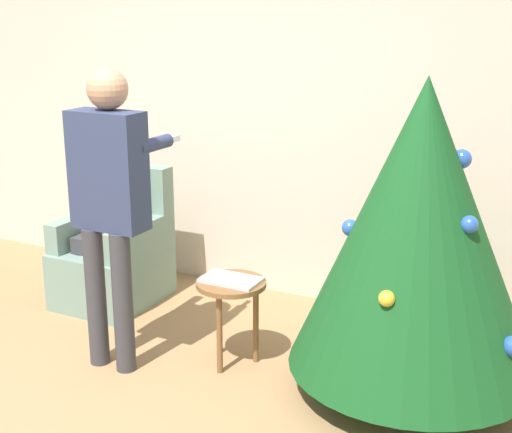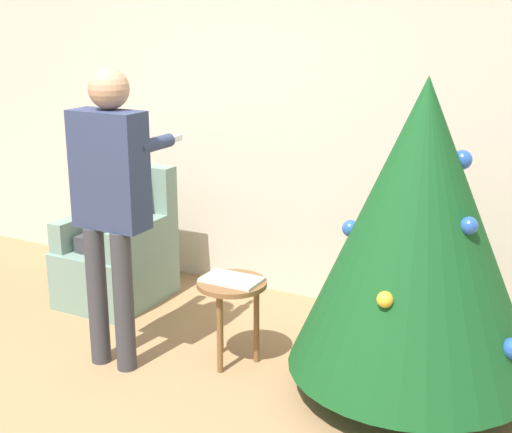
# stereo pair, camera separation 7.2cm
# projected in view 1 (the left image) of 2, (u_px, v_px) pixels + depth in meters

# --- Properties ---
(ground_plane) EXTENTS (14.00, 14.00, 0.00)m
(ground_plane) POSITION_uv_depth(u_px,v_px,m) (80.00, 432.00, 3.67)
(ground_plane) COLOR #99754C
(wall_back) EXTENTS (8.00, 0.06, 2.70)m
(wall_back) POSITION_uv_depth(u_px,v_px,m) (270.00, 115.00, 5.20)
(wall_back) COLOR beige
(wall_back) RESTS_ON ground_plane
(christmas_tree) EXTENTS (1.38, 1.38, 1.78)m
(christmas_tree) POSITION_uv_depth(u_px,v_px,m) (419.00, 228.00, 3.81)
(christmas_tree) COLOR brown
(christmas_tree) RESTS_ON ground_plane
(armchair) EXTENTS (0.63, 0.75, 0.98)m
(armchair) POSITION_uv_depth(u_px,v_px,m) (116.00, 256.00, 5.28)
(armchair) COLOR gray
(armchair) RESTS_ON ground_plane
(person_seated) EXTENTS (0.36, 0.46, 1.24)m
(person_seated) POSITION_uv_depth(u_px,v_px,m) (111.00, 213.00, 5.16)
(person_seated) COLOR #38383D
(person_seated) RESTS_ON ground_plane
(person_standing) EXTENTS (0.45, 0.57, 1.78)m
(person_standing) POSITION_uv_depth(u_px,v_px,m) (109.00, 192.00, 4.10)
(person_standing) COLOR #38383D
(person_standing) RESTS_ON ground_plane
(side_stool) EXTENTS (0.42, 0.42, 0.53)m
(side_stool) POSITION_uv_depth(u_px,v_px,m) (231.00, 295.00, 4.28)
(side_stool) COLOR brown
(side_stool) RESTS_ON ground_plane
(laptop) EXTENTS (0.35, 0.21, 0.02)m
(laptop) POSITION_uv_depth(u_px,v_px,m) (231.00, 280.00, 4.25)
(laptop) COLOR silver
(laptop) RESTS_ON side_stool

